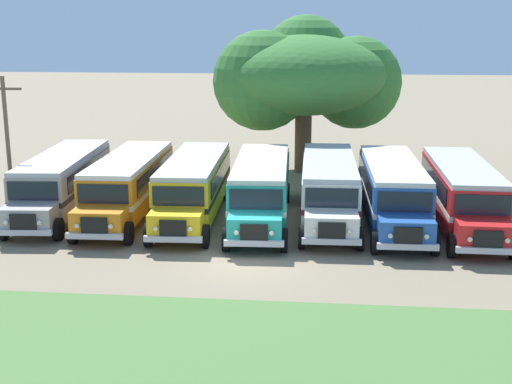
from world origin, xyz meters
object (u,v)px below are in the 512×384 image
object	(u,v)px
parked_bus_slot_1	(129,182)
utility_pole	(8,141)
parked_bus_slot_4	(329,186)
parked_bus_slot_6	(462,191)
broad_shade_tree	(305,75)
parked_bus_slot_3	(261,187)
parked_bus_slot_5	(393,189)
parked_bus_slot_2	(194,184)
parked_bus_slot_0	(63,180)

from	to	relation	value
parked_bus_slot_1	utility_pole	distance (m)	6.19
parked_bus_slot_4	parked_bus_slot_6	xyz separation A→B (m)	(6.13, -0.55, 0.00)
broad_shade_tree	utility_pole	distance (m)	18.55
parked_bus_slot_3	utility_pole	distance (m)	12.54
parked_bus_slot_5	parked_bus_slot_2	bearing A→B (deg)	-91.24
parked_bus_slot_5	parked_bus_slot_4	bearing A→B (deg)	-97.98
parked_bus_slot_2	broad_shade_tree	distance (m)	13.38
parked_bus_slot_0	parked_bus_slot_3	size ratio (longest dim) A/B	1.01
parked_bus_slot_0	parked_bus_slot_1	size ratio (longest dim) A/B	1.01
parked_bus_slot_2	broad_shade_tree	bearing A→B (deg)	154.70
parked_bus_slot_6	utility_pole	size ratio (longest dim) A/B	1.62
parked_bus_slot_6	broad_shade_tree	size ratio (longest dim) A/B	0.93
parked_bus_slot_1	parked_bus_slot_0	bearing A→B (deg)	-94.92
parked_bus_slot_2	utility_pole	xyz separation A→B (m)	(-9.09, -0.27, 2.02)
parked_bus_slot_0	parked_bus_slot_4	xyz separation A→B (m)	(13.16, 0.05, 0.00)
parked_bus_slot_3	parked_bus_slot_5	bearing A→B (deg)	89.19
parked_bus_slot_1	broad_shade_tree	bearing A→B (deg)	142.92
parked_bus_slot_0	parked_bus_slot_6	size ratio (longest dim) A/B	1.01
parked_bus_slot_1	parked_bus_slot_5	size ratio (longest dim) A/B	1.00
parked_bus_slot_6	broad_shade_tree	world-z (taller)	broad_shade_tree
parked_bus_slot_1	broad_shade_tree	xyz separation A→B (m)	(8.21, 11.53, 4.47)
parked_bus_slot_2	parked_bus_slot_3	size ratio (longest dim) A/B	1.00
broad_shade_tree	utility_pole	world-z (taller)	broad_shade_tree
parked_bus_slot_5	utility_pole	world-z (taller)	utility_pole
parked_bus_slot_0	parked_bus_slot_5	world-z (taller)	same
parked_bus_slot_4	utility_pole	size ratio (longest dim) A/B	1.62
parked_bus_slot_1	parked_bus_slot_5	distance (m)	12.73
parked_bus_slot_0	parked_bus_slot_1	xyz separation A→B (m)	(3.41, -0.20, 0.00)
parked_bus_slot_4	utility_pole	world-z (taller)	utility_pole
utility_pole	parked_bus_slot_5	bearing A→B (deg)	0.71
parked_bus_slot_1	parked_bus_slot_3	size ratio (longest dim) A/B	1.00
parked_bus_slot_0	parked_bus_slot_5	distance (m)	16.14
parked_bus_slot_6	parked_bus_slot_1	bearing A→B (deg)	-90.60
parked_bus_slot_4	broad_shade_tree	size ratio (longest dim) A/B	0.93
utility_pole	parked_bus_slot_1	bearing A→B (deg)	3.36
parked_bus_slot_3	parked_bus_slot_4	distance (m)	3.26
parked_bus_slot_3	utility_pole	bearing A→B (deg)	-92.31
parked_bus_slot_2	parked_bus_slot_5	world-z (taller)	same
parked_bus_slot_4	parked_bus_slot_2	bearing A→B (deg)	-88.23
parked_bus_slot_5	parked_bus_slot_6	bearing A→B (deg)	85.58
parked_bus_slot_0	parked_bus_slot_2	xyz separation A→B (m)	(6.67, -0.27, 0.00)
parked_bus_slot_1	utility_pole	world-z (taller)	utility_pole
parked_bus_slot_3	parked_bus_slot_4	xyz separation A→B (m)	(3.22, 0.55, 0.00)
broad_shade_tree	parked_bus_slot_3	bearing A→B (deg)	-98.06
utility_pole	parked_bus_slot_0	bearing A→B (deg)	12.54
parked_bus_slot_0	parked_bus_slot_4	bearing A→B (deg)	85.72
parked_bus_slot_2	parked_bus_slot_4	bearing A→B (deg)	90.70
parked_bus_slot_1	parked_bus_slot_2	size ratio (longest dim) A/B	1.00
parked_bus_slot_2	parked_bus_slot_4	distance (m)	6.51
parked_bus_slot_2	parked_bus_slot_5	bearing A→B (deg)	87.60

